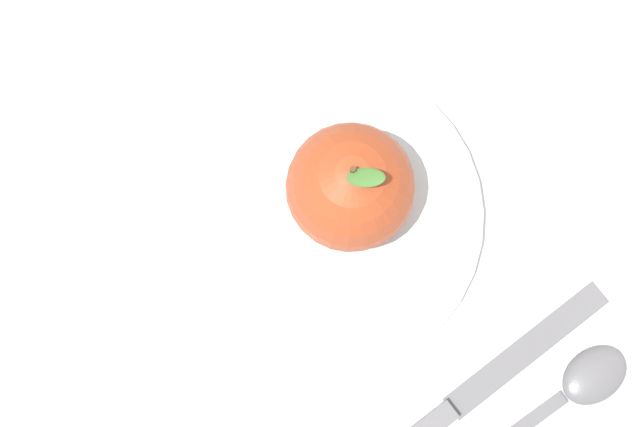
{
  "coord_description": "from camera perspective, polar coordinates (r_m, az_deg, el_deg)",
  "views": [
    {
      "loc": [
        0.05,
        -0.1,
        0.65
      ],
      "look_at": [
        -0.01,
        -0.0,
        0.02
      ],
      "focal_mm": 53.2,
      "sensor_mm": 36.0,
      "label": 1
    }
  ],
  "objects": [
    {
      "name": "dinner_plate",
      "position": [
        0.65,
        0.0,
        -0.16
      ],
      "size": [
        0.22,
        0.22,
        0.02
      ],
      "color": "silver",
      "rests_on": "ground_plane"
    },
    {
      "name": "apple",
      "position": [
        0.6,
        1.76,
        1.63
      ],
      "size": [
        0.08,
        0.08,
        0.1
      ],
      "color": "#9E3D1E",
      "rests_on": "dinner_plate"
    },
    {
      "name": "ground_plane",
      "position": [
        0.66,
        0.83,
        -0.83
      ],
      "size": [
        2.4,
        2.4,
        0.0
      ],
      "primitive_type": "plane",
      "color": "silver"
    },
    {
      "name": "spoon",
      "position": [
        0.66,
        15.01,
        -10.25
      ],
      "size": [
        0.08,
        0.16,
        0.01
      ],
      "color": "#59595E",
      "rests_on": "ground_plane"
    },
    {
      "name": "knife",
      "position": [
        0.65,
        8.01,
        -11.49
      ],
      "size": [
        0.09,
        0.21,
        0.01
      ],
      "color": "#59595E",
      "rests_on": "ground_plane"
    }
  ]
}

